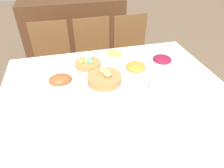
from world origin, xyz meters
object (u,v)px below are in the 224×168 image
pineapple_bowl (114,56)px  carrot_bowl (135,69)px  chair_far_center (95,56)px  beet_salad_bowl (162,62)px  fork (110,117)px  sideboard (75,31)px  drinking_cup (154,86)px  dinner_plate (132,112)px  knife (153,109)px  chair_far_right (133,52)px  spoon (157,108)px  chair_far_left (53,61)px  bread_basket (105,77)px  ham_platter (60,80)px  egg_basket (88,63)px  butter_dish (90,102)px

pineapple_bowl → carrot_bowl: 0.27m
chair_far_center → pineapple_bowl: size_ratio=5.94×
beet_salad_bowl → fork: bearing=-140.0°
sideboard → pineapple_bowl: (0.25, -1.54, 0.33)m
drinking_cup → dinner_plate: bearing=-141.7°
fork → knife: bearing=-1.0°
dinner_plate → chair_far_right: bearing=70.3°
beet_salad_bowl → carrot_bowl: 0.25m
pineapple_bowl → knife: 0.69m
knife → fork: bearing=179.0°
drinking_cup → spoon: bearing=-106.4°
chair_far_left → sideboard: size_ratio=0.60×
bread_basket → spoon: bearing=-55.0°
beet_salad_bowl → dinner_plate: size_ratio=0.78×
ham_platter → drinking_cup: (0.65, -0.26, 0.02)m
chair_far_left → dinner_plate: chair_far_left is taller
chair_far_right → sideboard: 1.16m
pineapple_bowl → knife: size_ratio=0.83×
bread_basket → dinner_plate: 0.40m
beet_salad_bowl → knife: (-0.28, -0.48, -0.05)m
beet_salad_bowl → fork: beet_salad_bowl is taller
pineapple_bowl → drinking_cup: pineapple_bowl is taller
ham_platter → beet_salad_bowl: bearing=2.3°
chair_far_right → egg_basket: bearing=-140.7°
egg_basket → butter_dish: bearing=-96.7°
carrot_bowl → butter_dish: bearing=-146.2°
sideboard → spoon: sideboard is taller
pineapple_bowl → carrot_bowl: bearing=-65.7°
chair_far_right → knife: (-0.31, -1.25, 0.25)m
chair_far_left → egg_basket: size_ratio=4.14×
fork → ham_platter: bearing=121.8°
chair_far_center → drinking_cup: chair_far_center is taller
carrot_bowl → knife: 0.44m
pineapple_bowl → butter_dish: (-0.31, -0.53, -0.03)m
sideboard → drinking_cup: size_ratio=18.13×
pineapple_bowl → dinner_plate: (-0.06, -0.68, -0.04)m
ham_platter → egg_basket: bearing=40.4°
sideboard → pineapple_bowl: size_ratio=9.92×
fork → carrot_bowl: bearing=52.9°
chair_far_left → ham_platter: chair_far_left is taller
beet_salad_bowl → chair_far_left: bearing=140.6°
sideboard → chair_far_center: bearing=-81.3°
dinner_plate → sideboard: bearing=94.8°
chair_far_center → bread_basket: 0.92m
pineapple_bowl → fork: (-0.20, -0.68, -0.04)m
ham_platter → pineapple_bowl: 0.54m
drinking_cup → pineapple_bowl: bearing=108.1°
egg_basket → knife: (0.33, -0.65, -0.02)m
chair_far_right → dinner_plate: size_ratio=3.91×
butter_dish → ham_platter: bearing=122.2°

